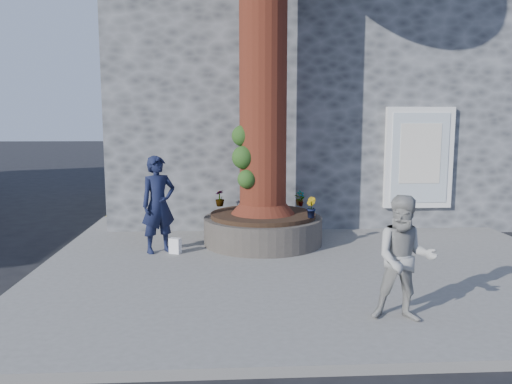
{
  "coord_description": "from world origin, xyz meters",
  "views": [
    {
      "loc": [
        0.12,
        -7.54,
        2.47
      ],
      "look_at": [
        0.62,
        1.18,
        1.25
      ],
      "focal_mm": 35.0,
      "sensor_mm": 36.0,
      "label": 1
    }
  ],
  "objects": [
    {
      "name": "man",
      "position": [
        -1.14,
        1.43,
        1.0
      ],
      "size": [
        0.77,
        0.69,
        1.76
      ],
      "primitive_type": "imported",
      "rotation": [
        0.0,
        0.0,
        0.53
      ],
      "color": "#121732",
      "rests_on": "pavement"
    },
    {
      "name": "stone_shop",
      "position": [
        2.5,
        7.2,
        3.16
      ],
      "size": [
        10.3,
        8.3,
        6.3
      ],
      "color": "#45474A",
      "rests_on": "ground"
    },
    {
      "name": "yellow_line",
      "position": [
        -3.05,
        1.0,
        0.0
      ],
      "size": [
        0.1,
        30.0,
        0.01
      ],
      "primitive_type": "cube",
      "color": "yellow",
      "rests_on": "ground"
    },
    {
      "name": "ground",
      "position": [
        0.0,
        0.0,
        0.0
      ],
      "size": [
        120.0,
        120.0,
        0.0
      ],
      "primitive_type": "plane",
      "color": "black",
      "rests_on": "ground"
    },
    {
      "name": "plant_a",
      "position": [
        1.65,
        2.74,
        0.89
      ],
      "size": [
        0.21,
        0.18,
        0.34
      ],
      "primitive_type": "imported",
      "rotation": [
        0.0,
        0.0,
        0.4
      ],
      "color": "gray",
      "rests_on": "planter"
    },
    {
      "name": "planter",
      "position": [
        0.8,
        2.0,
        0.41
      ],
      "size": [
        2.3,
        2.3,
        0.6
      ],
      "color": "black",
      "rests_on": "pavement"
    },
    {
      "name": "plant_c",
      "position": [
        -0.05,
        2.85,
        0.89
      ],
      "size": [
        0.27,
        0.27,
        0.34
      ],
      "primitive_type": "imported",
      "rotation": [
        0.0,
        0.0,
        3.78
      ],
      "color": "gray",
      "rests_on": "planter"
    },
    {
      "name": "shopping_bag",
      "position": [
        -0.84,
        1.32,
        0.26
      ],
      "size": [
        0.23,
        0.19,
        0.28
      ],
      "primitive_type": "cube",
      "rotation": [
        0.0,
        0.0,
        -0.41
      ],
      "color": "white",
      "rests_on": "pavement"
    },
    {
      "name": "plant_d",
      "position": [
        1.65,
        2.85,
        0.86
      ],
      "size": [
        0.31,
        0.32,
        0.28
      ],
      "primitive_type": "imported",
      "rotation": [
        0.0,
        0.0,
        5.17
      ],
      "color": "gray",
      "rests_on": "planter"
    },
    {
      "name": "plant_b",
      "position": [
        1.65,
        1.49,
        0.91
      ],
      "size": [
        0.25,
        0.26,
        0.38
      ],
      "primitive_type": "imported",
      "rotation": [
        0.0,
        0.0,
        1.83
      ],
      "color": "gray",
      "rests_on": "planter"
    },
    {
      "name": "woman",
      "position": [
        2.2,
        -1.94,
        0.88
      ],
      "size": [
        0.84,
        0.71,
        1.51
      ],
      "primitive_type": "imported",
      "rotation": [
        0.0,
        0.0,
        -0.21
      ],
      "color": "#9B9A94",
      "rests_on": "pavement"
    },
    {
      "name": "pavement",
      "position": [
        1.5,
        1.0,
        0.06
      ],
      "size": [
        9.0,
        8.0,
        0.12
      ],
      "primitive_type": "cube",
      "color": "slate",
      "rests_on": "ground"
    }
  ]
}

